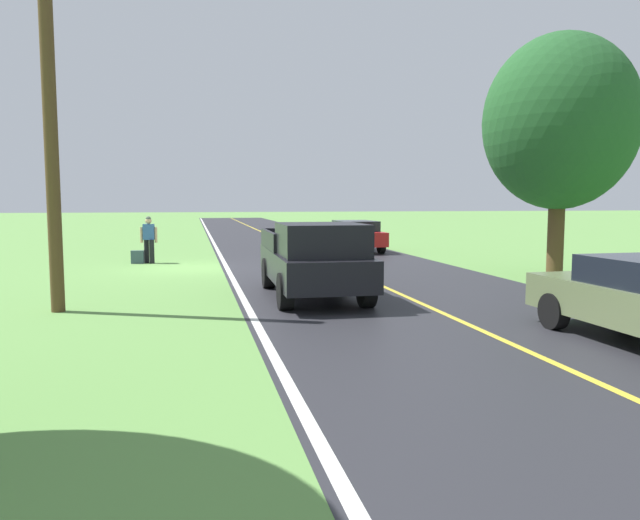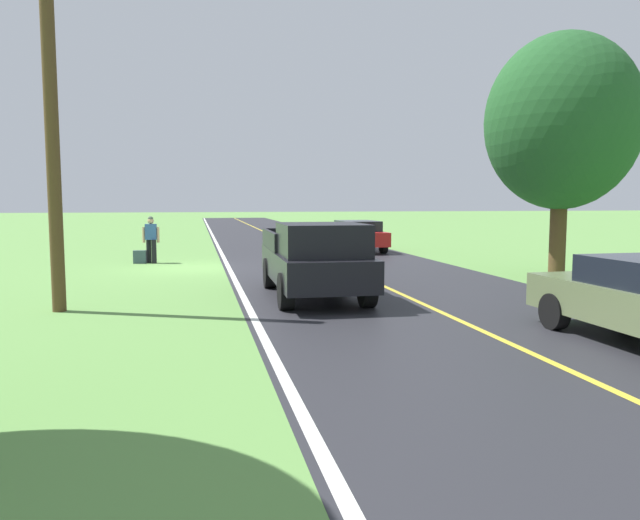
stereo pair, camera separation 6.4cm
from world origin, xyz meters
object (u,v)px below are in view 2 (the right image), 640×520
object	(u,v)px
tree_far_side_near	(562,123)
sedan_near_oncoming	(357,235)
suitcase_carried	(140,257)
hitchhiker_walking	(151,237)
utility_pole_roadside	(51,109)
pickup_truck_passing	(315,258)

from	to	relation	value
tree_far_side_near	sedan_near_oncoming	size ratio (longest dim) A/B	1.62
suitcase_carried	tree_far_side_near	distance (m)	15.10
hitchhiker_walking	suitcase_carried	world-z (taller)	hitchhiker_walking
hitchhiker_walking	sedan_near_oncoming	bearing A→B (deg)	-158.41
suitcase_carried	sedan_near_oncoming	distance (m)	9.96
utility_pole_roadside	suitcase_carried	bearing A→B (deg)	-94.70
sedan_near_oncoming	utility_pole_roadside	size ratio (longest dim) A/B	0.53
sedan_near_oncoming	utility_pole_roadside	bearing A→B (deg)	52.85
pickup_truck_passing	utility_pole_roadside	size ratio (longest dim) A/B	0.65
suitcase_carried	tree_far_side_near	size ratio (longest dim) A/B	0.07
pickup_truck_passing	hitchhiker_walking	bearing A→B (deg)	-64.33
hitchhiker_walking	sedan_near_oncoming	xyz separation A→B (m)	(-8.86, -3.51, -0.23)
tree_far_side_near	utility_pole_roadside	xyz separation A→B (m)	(13.41, 2.70, -0.40)
sedan_near_oncoming	hitchhiker_walking	bearing A→B (deg)	21.59
hitchhiker_walking	pickup_truck_passing	bearing A→B (deg)	115.67
suitcase_carried	utility_pole_roadside	distance (m)	10.56
pickup_truck_passing	tree_far_side_near	distance (m)	8.83
sedan_near_oncoming	utility_pole_roadside	distance (m)	17.06
tree_far_side_near	utility_pole_roadside	distance (m)	13.69
hitchhiker_walking	sedan_near_oncoming	distance (m)	9.54
hitchhiker_walking	pickup_truck_passing	world-z (taller)	pickup_truck_passing
suitcase_carried	pickup_truck_passing	distance (m)	10.37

